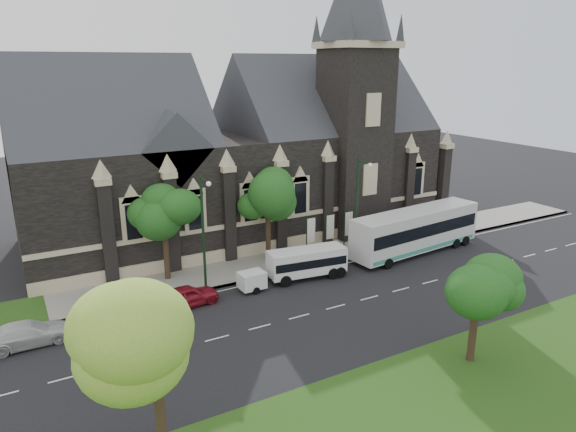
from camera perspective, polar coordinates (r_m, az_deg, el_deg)
ground at (r=36.24m, az=1.24°, el=-10.94°), size 160.00×160.00×0.00m
sidewalk at (r=43.90m, az=-5.07°, el=-5.82°), size 80.00×5.00×0.15m
museum at (r=51.90m, az=-4.35°, el=7.00°), size 40.00×17.70×29.90m
tree_park_near at (r=22.03m, az=-14.06°, el=-11.89°), size 4.42×4.42×8.56m
tree_park_east at (r=31.47m, az=20.05°, el=-7.14°), size 3.40×3.40×6.28m
tree_walk_right at (r=44.46m, az=-2.12°, el=2.32°), size 4.08×4.08×7.80m
tree_walk_left at (r=41.31m, az=-13.31°, el=0.66°), size 3.91×3.91×7.64m
street_lamp_near at (r=45.15m, az=7.70°, el=1.48°), size 0.36×1.88×9.00m
street_lamp_mid at (r=38.70m, az=-9.19°, el=-1.14°), size 0.36×1.88×9.00m
banner_flag_left at (r=45.43m, az=2.37°, el=-1.88°), size 0.90×0.10×4.00m
banner_flag_center at (r=46.46m, az=4.47°, el=-1.50°), size 0.90×0.10×4.00m
banner_flag_right at (r=47.55m, az=6.48°, el=-1.13°), size 0.90×0.10×4.00m
tour_coach at (r=48.35m, az=13.81°, el=-1.49°), size 13.84×4.23×3.97m
shuttle_bus at (r=41.77m, az=2.11°, el=-4.97°), size 6.50×2.95×2.43m
box_trailer at (r=39.79m, az=-3.97°, el=-7.02°), size 2.81×1.65×1.49m
sedan at (r=37.85m, az=-18.66°, el=-9.39°), size 4.59×2.10×1.46m
car_far_red at (r=38.05m, az=-10.98°, el=-8.58°), size 4.67×2.27×1.54m
car_far_white at (r=36.33m, az=-26.61°, el=-11.45°), size 5.22×2.22×1.50m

